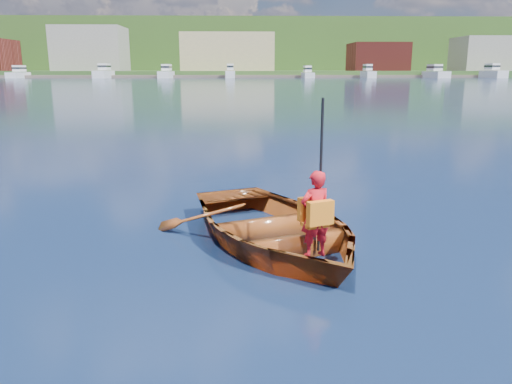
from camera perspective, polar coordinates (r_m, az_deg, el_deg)
The scene contains 8 objects.
ground at distance 6.94m, azimuth 1.95°, elevation -6.44°, with size 600.00×600.00×0.00m.
rowboat at distance 7.06m, azimuth 1.95°, elevation -3.92°, with size 4.02×4.64×0.80m.
child_paddler at distance 6.25m, azimuth 6.80°, elevation -2.43°, with size 0.47×0.44×1.97m.
shoreline at distance 243.24m, azimuth -1.55°, elevation 15.67°, with size 400.00×140.00×22.00m.
dock at distance 154.60m, azimuth -3.62°, elevation 13.04°, with size 160.03×10.71×0.80m.
waterfront_buildings at distance 171.74m, azimuth -4.18°, elevation 15.56°, with size 202.00×16.00×14.00m.
marina_yachts at distance 150.12m, azimuth 2.28°, elevation 13.43°, with size 142.02×13.36×4.43m.
hillside_trees at distance 248.65m, azimuth 0.69°, elevation 17.60°, with size 321.75×79.72×24.22m.
Camera 1 is at (-0.42, -6.50, 2.40)m, focal length 35.00 mm.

